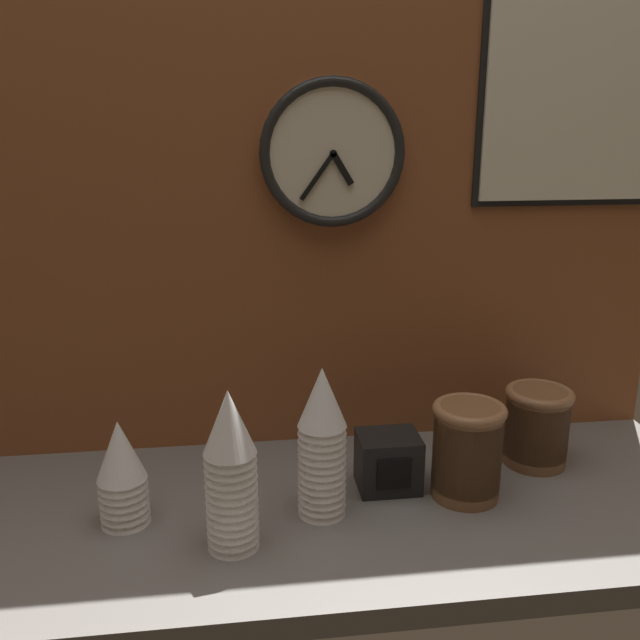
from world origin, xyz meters
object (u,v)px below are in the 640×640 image
object	(u,v)px
wall_clock	(333,153)
menu_board	(578,90)
cup_stack_center_left	(122,473)
bowl_stack_right	(467,449)
cup_stack_center	(231,470)
cup_stack_center_right	(322,442)
bowl_stack_far_right	(537,425)
napkin_dispenser	(388,461)

from	to	relation	value
wall_clock	menu_board	distance (cm)	48.78
cup_stack_center_left	bowl_stack_right	distance (cm)	58.93
cup_stack_center	wall_clock	size ratio (longest dim) A/B	0.97
cup_stack_center	bowl_stack_right	world-z (taller)	cup_stack_center
cup_stack_center_right	bowl_stack_far_right	xyz separation A→B (cm)	(43.54, 12.18, -5.14)
cup_stack_center_left	wall_clock	xyz separation A→B (cm)	(38.37, 25.17, 49.45)
menu_board	bowl_stack_far_right	bearing A→B (deg)	-121.48
napkin_dispenser	cup_stack_center	bearing A→B (deg)	-152.91
wall_clock	napkin_dispenser	size ratio (longest dim) A/B	2.47
cup_stack_center_right	bowl_stack_right	size ratio (longest dim) A/B	1.51
cup_stack_center	napkin_dispenser	bearing A→B (deg)	27.09
bowl_stack_far_right	wall_clock	distance (cm)	64.89
bowl_stack_right	cup_stack_center_left	bearing A→B (deg)	-179.15
bowl_stack_right	wall_clock	distance (cm)	58.88
cup_stack_center	napkin_dispenser	size ratio (longest dim) A/B	2.38
cup_stack_center_right	bowl_stack_far_right	distance (cm)	45.50
cup_stack_center_left	napkin_dispenser	distance (cm)	46.41
menu_board	bowl_stack_right	bearing A→B (deg)	-136.83
bowl_stack_far_right	napkin_dispenser	distance (cm)	31.11
bowl_stack_right	wall_clock	size ratio (longest dim) A/B	0.64
cup_stack_center	bowl_stack_right	distance (cm)	42.48
menu_board	cup_stack_center	bearing A→B (deg)	-152.74
bowl_stack_right	napkin_dispenser	world-z (taller)	bowl_stack_right
cup_stack_center	menu_board	distance (cm)	95.30
bowl_stack_right	menu_board	size ratio (longest dim) A/B	0.40
wall_clock	napkin_dispenser	bearing A→B (deg)	-69.11
cup_stack_center	bowl_stack_far_right	world-z (taller)	cup_stack_center
cup_stack_center	cup_stack_center_left	xyz separation A→B (cm)	(-17.81, 8.96, -4.03)
wall_clock	bowl_stack_far_right	bearing A→B (deg)	-20.73
bowl_stack_right	menu_board	distance (cm)	71.25
cup_stack_center	bowl_stack_right	xyz separation A→B (cm)	(41.12, 9.84, -4.12)
bowl_stack_far_right	cup_stack_center	bearing A→B (deg)	-161.39
cup_stack_center_left	bowl_stack_right	bearing A→B (deg)	0.85
bowl_stack_right	wall_clock	world-z (taller)	wall_clock
bowl_stack_right	menu_board	xyz separation A→B (cm)	(26.85, 25.18, 61.01)
wall_clock	cup_stack_center_left	bearing A→B (deg)	-146.74
menu_board	napkin_dispenser	xyz separation A→B (cm)	(-39.86, -20.65, -64.97)
cup_stack_center	cup_stack_center_right	distance (cm)	16.86
cup_stack_center	cup_stack_center_right	xyz separation A→B (cm)	(15.07, 7.55, 0.00)
bowl_stack_far_right	cup_stack_center_left	bearing A→B (deg)	-171.98
cup_stack_center_left	menu_board	distance (cm)	108.39
cup_stack_center_left	bowl_stack_far_right	world-z (taller)	cup_stack_center_left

